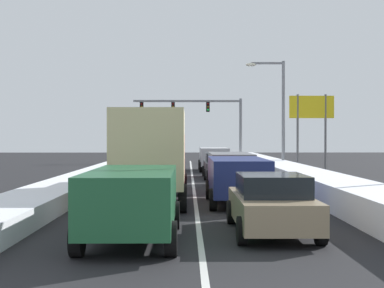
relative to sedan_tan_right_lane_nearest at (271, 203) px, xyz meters
The scene contains 18 objects.
ground_plane 11.68m from the sedan_tan_right_lane_nearest, 99.00° to the left, with size 122.50×122.50×0.00m, color black.
lane_stripe_between_right_lane_and_center_lane 16.34m from the sedan_tan_right_lane_nearest, 96.41° to the left, with size 0.14×51.82×0.01m, color silver.
snow_bank_right_shoulder 16.60m from the sedan_tan_right_lane_nearest, 77.91° to the left, with size 2.11×51.82×0.88m, color white.
snow_bank_left_shoulder 17.72m from the sedan_tan_right_lane_nearest, 113.70° to the left, with size 2.11×51.82×0.62m, color white.
sedan_tan_right_lane_nearest is the anchor object (origin of this frame).
suv_navy_right_lane_second 6.04m from the sedan_tan_right_lane_nearest, 93.00° to the left, with size 2.16×4.90×1.67m.
suv_gray_right_lane_third 12.59m from the sedan_tan_right_lane_nearest, 90.25° to the left, with size 2.16×4.90×1.67m.
sedan_charcoal_right_lane_fourth 18.64m from the sedan_tan_right_lane_nearest, 90.60° to the left, with size 2.00×4.50×1.51m.
suv_silver_right_lane_fifth 25.69m from the sedan_tan_right_lane_nearest, 90.49° to the left, with size 2.16×4.90×1.67m.
suv_green_center_lane_nearest 3.57m from the sedan_tan_right_lane_nearest, 163.81° to the right, with size 2.16×4.90×1.67m.
box_truck_center_lane_second 7.27m from the sedan_tan_right_lane_nearest, 118.36° to the left, with size 2.53×7.20×3.36m.
suv_white_center_lane_third 14.52m from the sedan_tan_right_lane_nearest, 104.18° to the left, with size 2.16×4.90×1.67m.
sedan_maroon_center_lane_fourth 20.39m from the sedan_tan_right_lane_nearest, 100.22° to the left, with size 2.00×4.50×1.51m.
sedan_black_center_lane_fifth 27.13m from the sedan_tan_right_lane_nearest, 97.09° to the left, with size 2.00×4.50×1.51m.
traffic_light_gantry 39.97m from the sedan_tan_right_lane_nearest, 90.93° to the left, with size 10.60×0.47×6.20m.
street_lamp_right_near 7.30m from the sedan_tan_right_lane_nearest, 46.02° to the left, with size 2.66×0.36×7.72m.
street_lamp_right_mid 23.94m from the sedan_tan_right_lane_nearest, 80.28° to the left, with size 2.66×0.36×7.58m.
roadside_sign_right 26.53m from the sedan_tan_right_lane_nearest, 75.09° to the left, with size 3.20×0.16×5.50m.
Camera 1 is at (-0.30, -6.55, 2.45)m, focal length 51.53 mm.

